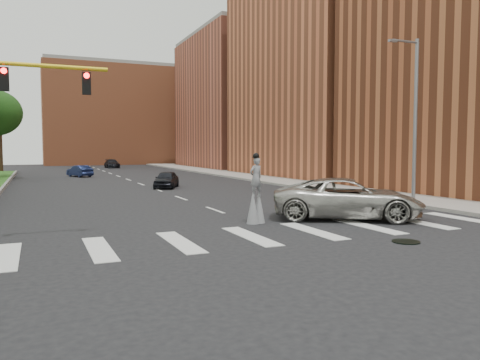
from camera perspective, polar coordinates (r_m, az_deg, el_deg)
ground_plane at (r=16.32m, az=6.88°, el=-7.10°), size 160.00×160.00×0.00m
sidewalk_right at (r=44.04m, az=4.44°, el=0.03°), size 5.00×90.00×0.18m
manhole at (r=16.51m, az=19.57°, el=-7.10°), size 0.90×0.90×0.04m
building_mid at (r=53.89m, az=11.13°, el=13.39°), size 16.00×22.00×24.00m
building_far at (r=74.51m, az=0.41°, el=9.29°), size 16.00×22.00×20.00m
building_backdrop at (r=93.06m, az=-14.91°, el=7.48°), size 26.00×14.00×18.00m
streetlight at (r=27.52m, az=20.45°, el=7.42°), size 2.05×0.20×9.00m
stilt_performer at (r=19.27m, az=1.96°, el=-1.99°), size 0.83×0.60×2.91m
suv_crossing at (r=21.04m, az=12.97°, el=-2.21°), size 7.06×5.87×1.79m
car_near at (r=36.61m, az=-8.95°, el=0.07°), size 3.01×4.15×1.31m
car_mid at (r=52.69m, az=-18.96°, el=1.04°), size 2.59×3.93×1.22m
car_far at (r=74.17m, az=-15.35°, el=1.95°), size 1.93×4.59×1.32m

